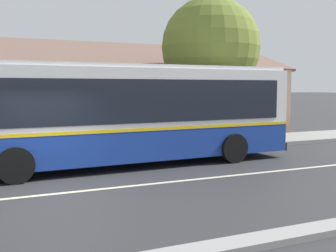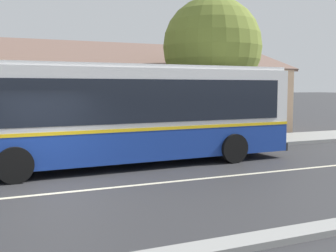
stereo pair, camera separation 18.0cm
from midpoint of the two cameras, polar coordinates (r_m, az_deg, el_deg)
ground_plane at (r=10.72m, az=-14.69°, el=-8.84°), size 300.00×300.00×0.00m
sidewalk_far at (r=16.55m, az=-18.02°, el=-3.69°), size 60.00×3.00×0.15m
lane_divider_stripe at (r=10.72m, az=-14.69°, el=-8.82°), size 60.00×0.16×0.01m
community_building at (r=24.41m, az=-18.33°, el=3.40°), size 28.51×10.63×6.25m
transit_bus at (r=13.84m, az=-6.50°, el=1.88°), size 12.27×3.06×3.30m
street_tree_primary at (r=19.94m, az=6.27°, el=10.55°), size 4.58×4.58×6.73m
bus_stop_sign at (r=18.26m, az=9.25°, el=2.26°), size 0.36×0.07×2.40m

